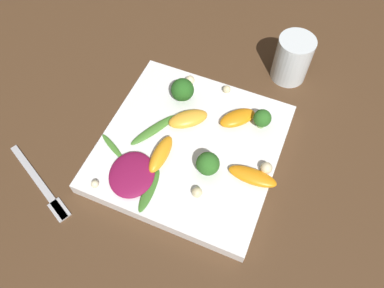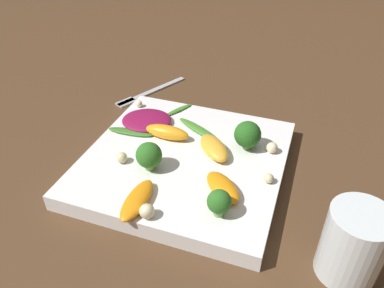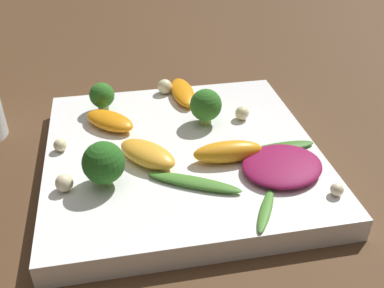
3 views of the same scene
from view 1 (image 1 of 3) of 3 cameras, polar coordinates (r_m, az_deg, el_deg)
ground_plane at (r=0.64m, az=-0.29°, el=-1.12°), size 2.40×2.40×0.00m
plate at (r=0.63m, az=-0.29°, el=-0.55°), size 0.29×0.29×0.02m
drinking_glass at (r=0.73m, az=15.05°, el=12.44°), size 0.07×0.07×0.09m
fork at (r=0.65m, az=-21.65°, el=-6.35°), size 0.16×0.09×0.01m
radicchio_leaf_0 at (r=0.59m, az=-9.15°, el=-4.59°), size 0.09×0.10×0.01m
orange_segment_0 at (r=0.64m, az=6.95°, el=3.97°), size 0.07×0.07×0.02m
orange_segment_1 at (r=0.63m, az=-0.59°, el=3.85°), size 0.07×0.07×0.02m
orange_segment_2 at (r=0.60m, az=-4.78°, el=-1.54°), size 0.02×0.07×0.02m
orange_segment_3 at (r=0.59m, az=9.20°, el=-4.89°), size 0.08×0.03×0.01m
broccoli_floret_0 at (r=0.57m, az=2.43°, el=-3.06°), size 0.04×0.04×0.04m
broccoli_floret_1 at (r=0.65m, az=-1.46°, el=8.24°), size 0.04×0.04×0.05m
broccoli_floret_2 at (r=0.63m, az=10.65°, el=3.84°), size 0.03×0.03×0.04m
arugula_sprig_0 at (r=0.63m, az=-12.03°, el=-0.36°), size 0.06×0.04×0.00m
arugula_sprig_1 at (r=0.58m, az=-6.54°, el=-6.98°), size 0.02×0.08×0.01m
arugula_sprig_2 at (r=0.63m, az=-5.99°, el=1.95°), size 0.06×0.09×0.01m
macadamia_nut_0 at (r=0.69m, az=-0.31°, el=9.69°), size 0.02×0.02×0.02m
macadamia_nut_1 at (r=0.57m, az=0.79°, el=-7.39°), size 0.02×0.02×0.02m
macadamia_nut_2 at (r=0.68m, az=5.30°, el=8.32°), size 0.01×0.01×0.01m
macadamia_nut_3 at (r=0.60m, az=-14.58°, el=-5.91°), size 0.01×0.01×0.01m
macadamia_nut_4 at (r=0.60m, az=11.18°, el=-3.80°), size 0.02×0.02×0.02m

